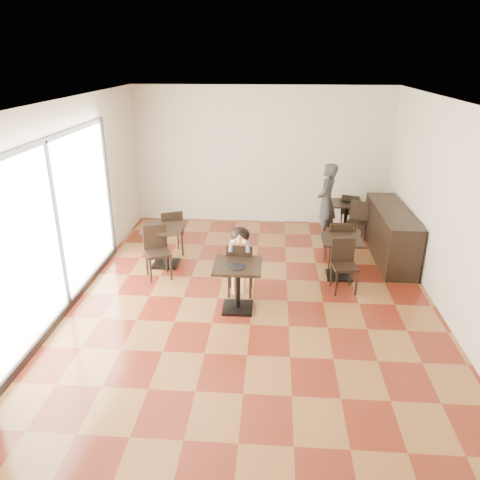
# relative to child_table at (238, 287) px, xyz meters

# --- Properties ---
(floor) EXTENTS (6.00, 8.00, 0.01)m
(floor) POSITION_rel_child_table_xyz_m (0.23, 0.32, -0.39)
(floor) COLOR brown
(floor) RESTS_ON ground
(ceiling) EXTENTS (6.00, 8.00, 0.01)m
(ceiling) POSITION_rel_child_table_xyz_m (0.23, 0.32, 2.81)
(ceiling) COLOR white
(ceiling) RESTS_ON floor
(wall_back) EXTENTS (6.00, 0.01, 3.20)m
(wall_back) POSITION_rel_child_table_xyz_m (0.23, 4.32, 1.21)
(wall_back) COLOR beige
(wall_back) RESTS_ON floor
(wall_front) EXTENTS (6.00, 0.01, 3.20)m
(wall_front) POSITION_rel_child_table_xyz_m (0.23, -3.68, 1.21)
(wall_front) COLOR beige
(wall_front) RESTS_ON floor
(wall_left) EXTENTS (0.01, 8.00, 3.20)m
(wall_left) POSITION_rel_child_table_xyz_m (-2.77, 0.32, 1.21)
(wall_left) COLOR beige
(wall_left) RESTS_ON floor
(wall_right) EXTENTS (0.01, 8.00, 3.20)m
(wall_right) POSITION_rel_child_table_xyz_m (3.23, 0.32, 1.21)
(wall_right) COLOR beige
(wall_right) RESTS_ON floor
(storefront_window) EXTENTS (0.04, 4.50, 2.60)m
(storefront_window) POSITION_rel_child_table_xyz_m (-2.74, -0.18, 1.01)
(storefront_window) COLOR white
(storefront_window) RESTS_ON floor
(child_table) EXTENTS (0.75, 0.75, 0.79)m
(child_table) POSITION_rel_child_table_xyz_m (0.00, 0.00, 0.00)
(child_table) COLOR black
(child_table) RESTS_ON floor
(child_chair) EXTENTS (0.43, 0.43, 0.95)m
(child_chair) POSITION_rel_child_table_xyz_m (0.00, 0.55, 0.08)
(child_chair) COLOR black
(child_chair) RESTS_ON floor
(child) EXTENTS (0.43, 0.60, 1.19)m
(child) POSITION_rel_child_table_xyz_m (0.00, 0.55, 0.20)
(child) COLOR slate
(child) RESTS_ON child_chair
(plate) EXTENTS (0.27, 0.27, 0.02)m
(plate) POSITION_rel_child_table_xyz_m (0.00, -0.10, 0.40)
(plate) COLOR black
(plate) RESTS_ON child_table
(pizza_slice) EXTENTS (0.28, 0.21, 0.06)m
(pizza_slice) POSITION_rel_child_table_xyz_m (0.00, 0.36, 0.64)
(pizza_slice) COLOR tan
(pizza_slice) RESTS_ON child
(adult_patron) EXTENTS (0.60, 0.72, 1.68)m
(adult_patron) POSITION_rel_child_table_xyz_m (1.69, 3.30, 0.45)
(adult_patron) COLOR #343438
(adult_patron) RESTS_ON floor
(cafe_table_mid) EXTENTS (0.80, 0.80, 0.75)m
(cafe_table_mid) POSITION_rel_child_table_xyz_m (1.77, 1.31, -0.02)
(cafe_table_mid) COLOR black
(cafe_table_mid) RESTS_ON floor
(cafe_table_left) EXTENTS (1.00, 1.00, 0.80)m
(cafe_table_left) POSITION_rel_child_table_xyz_m (-1.53, 1.60, 0.00)
(cafe_table_left) COLOR black
(cafe_table_left) RESTS_ON floor
(cafe_table_back) EXTENTS (0.90, 0.90, 0.73)m
(cafe_table_back) POSITION_rel_child_table_xyz_m (2.18, 3.60, -0.03)
(cafe_table_back) COLOR black
(cafe_table_back) RESTS_ON floor
(chair_mid_a) EXTENTS (0.46, 0.46, 0.91)m
(chair_mid_a) POSITION_rel_child_table_xyz_m (1.77, 1.86, 0.06)
(chair_mid_a) COLOR black
(chair_mid_a) RESTS_ON floor
(chair_mid_b) EXTENTS (0.46, 0.46, 0.91)m
(chair_mid_b) POSITION_rel_child_table_xyz_m (1.77, 0.76, 0.06)
(chair_mid_b) COLOR black
(chair_mid_b) RESTS_ON floor
(chair_left_a) EXTENTS (0.57, 0.57, 0.96)m
(chair_left_a) POSITION_rel_child_table_xyz_m (-1.53, 2.15, 0.08)
(chair_left_a) COLOR black
(chair_left_a) RESTS_ON floor
(chair_left_b) EXTENTS (0.57, 0.57, 0.96)m
(chair_left_b) POSITION_rel_child_table_xyz_m (-1.53, 1.05, 0.08)
(chair_left_b) COLOR black
(chair_left_b) RESTS_ON floor
(chair_back_a) EXTENTS (0.52, 0.52, 0.88)m
(chair_back_a) POSITION_rel_child_table_xyz_m (2.33, 3.82, 0.05)
(chair_back_a) COLOR black
(chair_back_a) RESTS_ON floor
(chair_back_b) EXTENTS (0.52, 0.52, 0.88)m
(chair_back_b) POSITION_rel_child_table_xyz_m (2.33, 3.05, 0.05)
(chair_back_b) COLOR black
(chair_back_b) RESTS_ON floor
(service_counter) EXTENTS (0.60, 2.40, 1.00)m
(service_counter) POSITION_rel_child_table_xyz_m (2.88, 2.32, 0.11)
(service_counter) COLOR black
(service_counter) RESTS_ON floor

